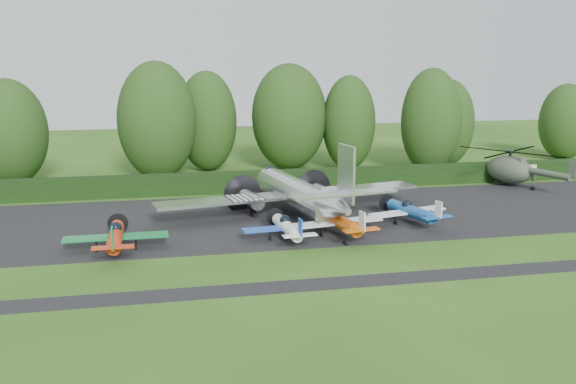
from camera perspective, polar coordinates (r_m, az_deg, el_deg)
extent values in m
plane|color=#204814|center=(44.26, 2.87, -5.42)|extent=(160.00, 160.00, 0.00)
cube|color=black|center=(53.62, 0.19, -2.26)|extent=(70.00, 18.00, 0.01)
cube|color=black|center=(38.79, 5.12, -8.02)|extent=(70.00, 2.00, 0.00)
cube|color=black|center=(64.14, -1.84, 0.13)|extent=(90.00, 1.60, 2.00)
cylinder|color=silver|center=(53.28, 0.77, -0.14)|extent=(2.44, 12.72, 2.44)
cone|color=silver|center=(60.11, -0.70, 1.28)|extent=(2.44, 1.59, 2.44)
cone|color=silver|center=(45.93, 2.83, -1.47)|extent=(2.44, 3.18, 2.44)
sphere|color=black|center=(59.03, -0.51, 1.60)|extent=(1.59, 1.59, 1.59)
cube|color=silver|center=(54.36, 0.52, -0.23)|extent=(23.32, 2.54, 0.23)
cube|color=white|center=(53.61, -3.91, -0.29)|extent=(2.76, 2.65, 0.05)
cube|color=white|center=(55.37, 4.82, 0.09)|extent=(2.76, 2.65, 0.05)
cylinder|color=silver|center=(54.43, -3.11, -0.52)|extent=(1.17, 3.39, 1.17)
cylinder|color=silver|center=(55.82, 3.79, -0.21)|extent=(1.17, 3.39, 1.17)
cylinder|color=black|center=(56.73, -3.48, 0.00)|extent=(3.39, 0.03, 3.39)
cylinder|color=black|center=(58.07, 3.16, 0.29)|extent=(3.39, 0.03, 3.39)
cube|color=silver|center=(44.86, 3.12, -0.27)|extent=(7.95, 1.48, 0.15)
cube|color=silver|center=(44.27, 3.24, 1.52)|extent=(0.19, 2.33, 4.03)
cylinder|color=black|center=(54.29, -3.03, -1.81)|extent=(0.27, 0.95, 0.95)
cylinder|color=black|center=(55.68, 3.89, -1.47)|extent=(0.27, 0.95, 0.95)
cylinder|color=black|center=(45.36, 3.20, -4.73)|extent=(0.19, 0.47, 0.47)
cylinder|color=#B13010|center=(45.55, -15.08, -3.86)|extent=(0.98, 5.59, 0.98)
sphere|color=black|center=(46.01, -15.07, -3.10)|extent=(0.85, 0.85, 0.85)
cube|color=#107034|center=(46.07, -15.03, -3.87)|extent=(7.11, 1.32, 0.14)
cube|color=#B13010|center=(42.26, -15.33, -4.76)|extent=(2.64, 0.71, 0.10)
cube|color=#107034|center=(41.98, -15.39, -3.93)|extent=(0.10, 0.81, 1.32)
cylinder|color=black|center=(49.02, -14.85, -2.71)|extent=(1.52, 0.02, 1.52)
cylinder|color=black|center=(46.20, -16.63, -4.93)|extent=(0.14, 0.45, 0.45)
cylinder|color=black|center=(46.03, -13.35, -4.81)|extent=(0.14, 0.45, 0.45)
cylinder|color=black|center=(48.34, -14.85, -4.10)|extent=(0.12, 0.41, 0.41)
cylinder|color=white|center=(46.72, -0.08, -3.17)|extent=(0.88, 5.04, 0.88)
sphere|color=black|center=(47.13, -0.22, -2.51)|extent=(0.77, 0.77, 0.77)
cube|color=#1C49A9|center=(47.19, -0.19, -3.18)|extent=(6.41, 1.19, 0.13)
cube|color=white|center=(43.81, 0.72, -3.90)|extent=(2.38, 0.64, 0.09)
cube|color=#1C49A9|center=(43.56, 0.75, -3.18)|extent=(0.09, 0.73, 1.19)
cylinder|color=black|center=(49.80, -0.84, -2.20)|extent=(1.37, 0.02, 1.37)
cylinder|color=black|center=(46.99, -1.57, -4.15)|extent=(0.13, 0.40, 0.40)
cylinder|color=black|center=(47.45, 1.27, -3.98)|extent=(0.13, 0.40, 0.40)
cylinder|color=black|center=(49.20, -0.64, -3.42)|extent=(0.11, 0.37, 0.37)
cylinder|color=#D2550C|center=(47.95, 4.62, -2.66)|extent=(0.98, 5.64, 0.98)
sphere|color=black|center=(48.41, 4.43, -1.95)|extent=(0.86, 0.86, 0.86)
cube|color=silver|center=(48.47, 4.45, -2.68)|extent=(7.18, 1.33, 0.14)
cube|color=#D2550C|center=(44.76, 5.84, -3.42)|extent=(2.67, 0.72, 0.10)
cube|color=silver|center=(44.49, 5.90, -2.62)|extent=(0.10, 0.82, 1.33)
cylinder|color=black|center=(51.34, 3.49, -1.64)|extent=(1.54, 0.02, 1.54)
cylinder|color=black|center=(48.14, 2.97, -3.74)|extent=(0.14, 0.45, 0.45)
cylinder|color=black|center=(48.86, 6.01, -3.55)|extent=(0.14, 0.45, 0.45)
cylinder|color=black|center=(50.67, 3.76, -2.96)|extent=(0.12, 0.41, 0.41)
cylinder|color=#184D93|center=(52.18, 10.89, -1.69)|extent=(0.93, 5.34, 0.93)
sphere|color=black|center=(52.60, 10.67, -1.08)|extent=(0.82, 0.82, 0.82)
cube|color=silver|center=(52.65, 10.69, -1.72)|extent=(6.80, 1.26, 0.14)
cube|color=#184D93|center=(49.27, 12.32, -2.28)|extent=(2.53, 0.68, 0.10)
cube|color=silver|center=(49.04, 12.40, -1.59)|extent=(0.10, 0.78, 1.26)
cylinder|color=black|center=(55.29, 9.53, -0.86)|extent=(1.46, 0.02, 1.46)
cylinder|color=black|center=(52.20, 9.45, -2.64)|extent=(0.14, 0.43, 0.43)
cylinder|color=black|center=(53.14, 11.99, -2.47)|extent=(0.14, 0.43, 0.43)
cylinder|color=black|center=(54.67, 9.85, -2.00)|extent=(0.12, 0.39, 0.39)
ellipsoid|color=#364132|center=(70.01, 19.07, 1.90)|extent=(2.95, 5.41, 2.83)
cylinder|color=#364132|center=(66.40, 20.94, 1.49)|extent=(0.66, 5.68, 0.66)
cube|color=#364132|center=(63.85, 22.40, 1.75)|extent=(0.11, 0.85, 1.51)
cylinder|color=black|center=(69.78, 19.15, 3.05)|extent=(0.28, 0.28, 0.76)
cylinder|color=black|center=(69.72, 19.17, 3.39)|extent=(0.66, 0.66, 0.24)
cylinder|color=black|center=(69.72, 19.17, 3.39)|extent=(11.36, 11.36, 0.06)
cube|color=#364132|center=(69.19, 19.45, 2.67)|extent=(0.85, 1.89, 0.66)
ellipsoid|color=black|center=(71.27, 18.46, 2.19)|extent=(1.80, 1.80, 1.62)
cylinder|color=black|center=(70.42, 18.01, 0.85)|extent=(0.17, 0.53, 0.53)
cylinder|color=black|center=(71.37, 19.33, 0.91)|extent=(0.17, 0.53, 0.53)
cylinder|color=black|center=(67.74, 20.27, 0.22)|extent=(0.15, 0.45, 0.45)
cylinder|color=#3F3326|center=(71.80, 19.12, 1.25)|extent=(0.12, 0.12, 1.22)
cylinder|color=#3F3326|center=(73.41, 21.18, 1.33)|extent=(0.12, 0.12, 1.22)
cube|color=beige|center=(72.47, 20.20, 1.84)|extent=(3.27, 0.08, 1.02)
cylinder|color=black|center=(71.16, -11.43, 2.79)|extent=(0.70, 0.70, 4.17)
ellipsoid|color=#1B3711|center=(70.61, -11.58, 6.22)|extent=(8.42, 8.42, 12.73)
cylinder|color=black|center=(75.43, 12.46, 3.17)|extent=(0.70, 0.70, 3.90)
ellipsoid|color=#1B3711|center=(74.93, 12.60, 6.19)|extent=(6.84, 6.84, 11.91)
cylinder|color=black|center=(75.65, -7.14, 3.34)|extent=(0.70, 0.70, 3.79)
ellipsoid|color=#1B3711|center=(75.16, -7.22, 6.27)|extent=(6.95, 6.95, 11.57)
cylinder|color=black|center=(75.98, 5.38, 3.35)|extent=(0.70, 0.70, 3.61)
ellipsoid|color=#1B3711|center=(75.50, 5.44, 6.14)|extent=(6.18, 6.18, 11.03)
cylinder|color=black|center=(90.19, 23.26, 3.67)|extent=(0.70, 0.70, 3.19)
ellipsoid|color=#1B3711|center=(89.83, 23.43, 5.74)|extent=(6.57, 6.57, 9.75)
cylinder|color=black|center=(80.39, 13.84, 3.47)|extent=(0.70, 0.70, 3.44)
ellipsoid|color=#1B3711|center=(79.95, 13.97, 5.97)|extent=(6.43, 6.43, 10.50)
cylinder|color=black|center=(72.12, -23.38, 1.93)|extent=(0.70, 0.70, 3.61)
ellipsoid|color=#1B3711|center=(71.62, -23.63, 4.86)|extent=(7.93, 7.93, 11.04)
cylinder|color=black|center=(75.95, 0.09, 3.57)|extent=(0.70, 0.70, 4.05)
ellipsoid|color=#1B3711|center=(75.44, 0.09, 6.70)|extent=(8.79, 8.79, 12.38)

